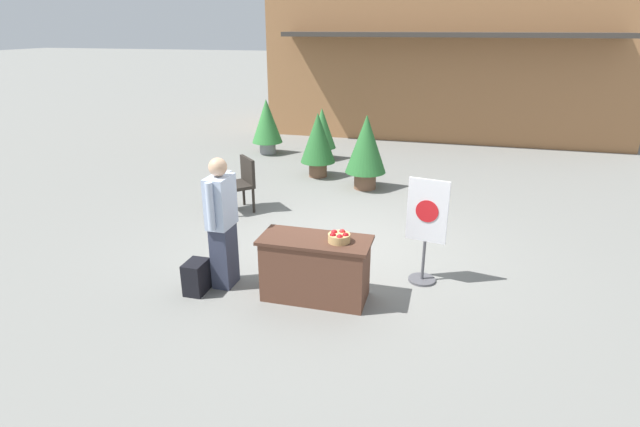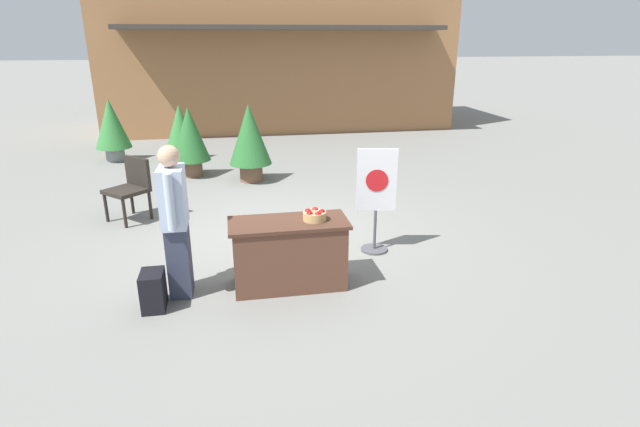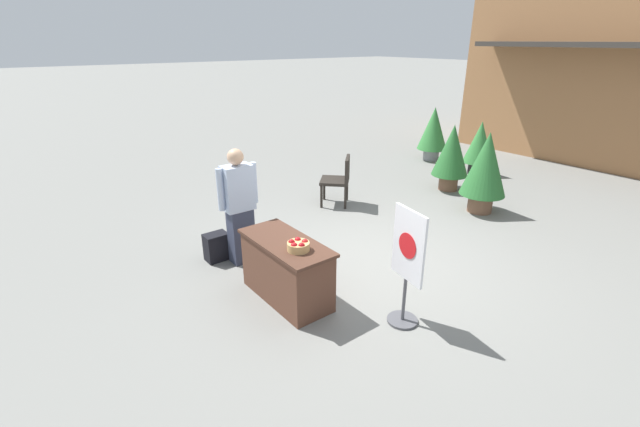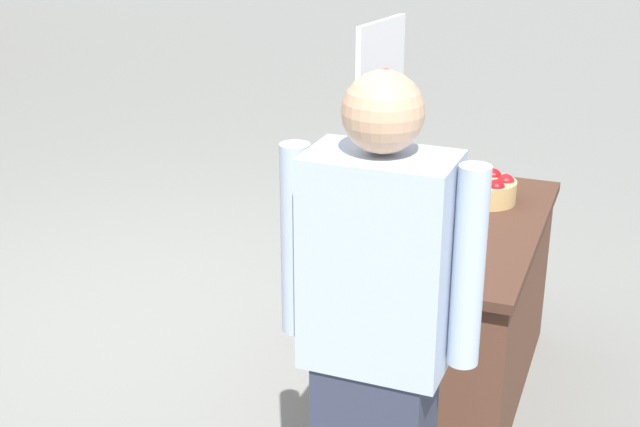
{
  "view_description": "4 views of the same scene",
  "coord_description": "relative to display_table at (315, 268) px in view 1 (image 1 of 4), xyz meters",
  "views": [
    {
      "loc": [
        1.48,
        -6.77,
        3.2
      ],
      "look_at": [
        -0.07,
        -0.99,
        0.93
      ],
      "focal_mm": 28.0,
      "sensor_mm": 36.0,
      "label": 1
    },
    {
      "loc": [
        -0.6,
        -6.72,
        2.77
      ],
      "look_at": [
        0.41,
        -1.25,
        0.78
      ],
      "focal_mm": 28.0,
      "sensor_mm": 36.0,
      "label": 2
    },
    {
      "loc": [
        3.97,
        -4.04,
        3.08
      ],
      "look_at": [
        -0.27,
        -0.74,
        0.89
      ],
      "focal_mm": 24.0,
      "sensor_mm": 36.0,
      "label": 3
    },
    {
      "loc": [
        -3.46,
        -2.13,
        2.23
      ],
      "look_at": [
        0.49,
        -0.63,
        0.54
      ],
      "focal_mm": 50.0,
      "sensor_mm": 36.0,
      "label": 4
    }
  ],
  "objects": [
    {
      "name": "potted_plant_near_left",
      "position": [
        -3.23,
        6.91,
        0.41
      ],
      "size": [
        0.8,
        0.8,
        1.43
      ],
      "color": "gray",
      "rests_on": "ground_plane"
    },
    {
      "name": "apple_basket",
      "position": [
        0.3,
        -0.02,
        0.46
      ],
      "size": [
        0.26,
        0.26,
        0.13
      ],
      "color": "tan",
      "rests_on": "display_table"
    },
    {
      "name": "storefront_building",
      "position": [
        1.08,
        11.17,
        2.0
      ],
      "size": [
        10.36,
        4.55,
        4.79
      ],
      "color": "#9E6B42",
      "rests_on": "ground_plane"
    },
    {
      "name": "display_table",
      "position": [
        0.0,
        0.0,
        0.0
      ],
      "size": [
        1.35,
        0.6,
        0.8
      ],
      "color": "brown",
      "rests_on": "ground_plane"
    },
    {
      "name": "backpack",
      "position": [
        -1.49,
        -0.27,
        -0.19
      ],
      "size": [
        0.24,
        0.34,
        0.42
      ],
      "color": "black",
      "rests_on": "ground_plane"
    },
    {
      "name": "potted_plant_far_left",
      "position": [
        -0.19,
        4.58,
        0.48
      ],
      "size": [
        0.84,
        0.84,
        1.54
      ],
      "color": "brown",
      "rests_on": "ground_plane"
    },
    {
      "name": "ground_plane",
      "position": [
        0.0,
        1.49,
        -0.4
      ],
      "size": [
        120.0,
        120.0,
        0.0
      ],
      "primitive_type": "plane",
      "color": "slate"
    },
    {
      "name": "person_visitor",
      "position": [
        -1.22,
        0.02,
        0.47
      ],
      "size": [
        0.27,
        0.61,
        1.71
      ],
      "rotation": [
        0.0,
        0.0,
        -0.02
      ],
      "color": "#33384C",
      "rests_on": "ground_plane"
    },
    {
      "name": "potted_plant_near_right",
      "position": [
        -1.69,
        6.71,
        0.34
      ],
      "size": [
        0.7,
        0.7,
        1.29
      ],
      "color": "black",
      "rests_on": "ground_plane"
    },
    {
      "name": "potted_plant_far_right",
      "position": [
        -1.38,
        5.18,
        0.43
      ],
      "size": [
        0.78,
        0.78,
        1.43
      ],
      "color": "brown",
      "rests_on": "ground_plane"
    },
    {
      "name": "poster_board",
      "position": [
        1.26,
        0.78,
        0.35
      ],
      "size": [
        0.52,
        0.36,
        1.41
      ],
      "rotation": [
        0.0,
        0.0,
        -1.76
      ],
      "color": "#4C4C51",
      "rests_on": "ground_plane"
    },
    {
      "name": "patio_chair",
      "position": [
        -2.15,
        2.69,
        0.16
      ],
      "size": [
        0.78,
        0.78,
        0.97
      ],
      "rotation": [
        0.0,
        0.0,
        3.93
      ],
      "color": "#28231E",
      "rests_on": "ground_plane"
    }
  ]
}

